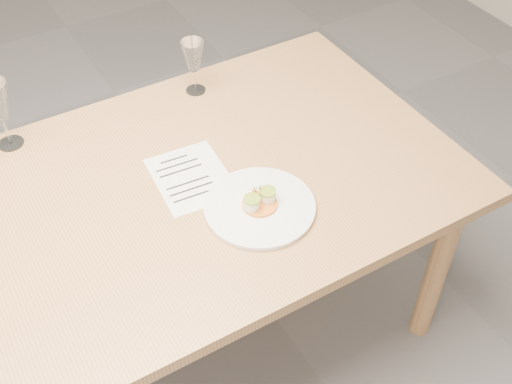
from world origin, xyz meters
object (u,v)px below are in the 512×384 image
dining_table (55,254)px  recipe_sheet (191,177)px  dinner_plate (260,206)px  wine_glass_2 (193,57)px

dining_table → recipe_sheet: 0.43m
dinner_plate → recipe_sheet: 0.24m
dining_table → recipe_sheet: (0.43, 0.02, 0.07)m
recipe_sheet → wine_glass_2: (0.20, 0.37, 0.13)m
wine_glass_2 → dinner_plate: bearing=-99.2°
dining_table → wine_glass_2: wine_glass_2 is taller
dining_table → wine_glass_2: 0.77m
dinner_plate → recipe_sheet: size_ratio=1.11×
dining_table → dinner_plate: dinner_plate is taller
recipe_sheet → wine_glass_2: wine_glass_2 is taller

